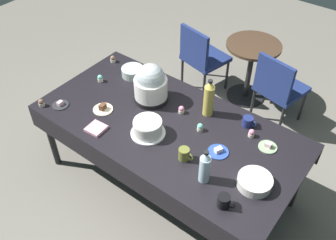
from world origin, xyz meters
The scene contains 25 objects.
ground centered at (0.00, 0.00, 0.00)m, with size 9.00×9.00×0.00m, color slate.
potluck_table centered at (0.00, 0.00, 0.69)m, with size 2.20×1.10×0.75m.
frosted_layer_cake centered at (-0.06, -0.18, 0.81)m, with size 0.28×0.28×0.13m.
slow_cooker centered at (-0.31, 0.17, 0.91)m, with size 0.30×0.30×0.36m.
glass_salad_bowl centered at (-0.68, 0.34, 0.79)m, with size 0.21×0.21×0.08m, color #B2C6BC.
ceramic_snack_bowl centered at (0.85, -0.13, 0.79)m, with size 0.24×0.24×0.07m, color silver.
dessert_plate_cream centered at (-0.55, -0.19, 0.76)m, with size 0.17×0.17×0.06m.
dessert_plate_cobalt centered at (0.49, -0.01, 0.76)m, with size 0.16×0.16×0.04m.
dessert_plate_sage centered at (0.76, 0.26, 0.76)m, with size 0.14×0.14×0.05m.
dessert_plate_charcoal centered at (-0.88, -0.37, 0.76)m, with size 0.14×0.14×0.04m.
cupcake_berry centered at (0.24, 0.10, 0.78)m, with size 0.05×0.05×0.07m.
cupcake_vanilla centered at (-0.86, 0.09, 0.78)m, with size 0.05×0.05×0.07m.
cupcake_lemon centered at (-1.01, -0.47, 0.78)m, with size 0.05×0.05×0.07m.
cupcake_cocoa centered at (0.60, 0.29, 0.78)m, with size 0.05×0.05×0.07m.
cupcake_mint centered at (-0.99, 0.39, 0.78)m, with size 0.05×0.05×0.07m.
cupcake_rose centered at (0.00, 0.19, 0.78)m, with size 0.05×0.05×0.07m.
soda_bottle_water centered at (0.54, -0.29, 0.88)m, with size 0.08×0.08×0.29m.
soda_bottle_ginger_ale centered at (0.18, 0.31, 0.91)m, with size 0.09×0.09×0.34m.
coffee_mug_navy centered at (0.52, 0.38, 0.79)m, with size 0.13×0.09×0.08m.
coffee_mug_olive centered at (0.32, -0.22, 0.80)m, with size 0.12×0.08×0.10m.
coffee_mug_black centered at (0.76, -0.40, 0.80)m, with size 0.13×0.09×0.09m.
paper_napkin_stack centered at (-0.42, -0.40, 0.76)m, with size 0.14×0.14×0.02m, color pink.
maroon_chair_left centered at (-0.57, 1.37, 0.49)m, with size 0.53×0.53×0.85m.
maroon_chair_right centered at (0.38, 1.37, 0.49)m, with size 0.52×0.52×0.85m.
round_cafe_table centered at (-0.05, 1.59, 0.50)m, with size 0.60×0.60×0.72m.
Camera 1 is at (1.34, -1.76, 2.83)m, focal length 39.89 mm.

